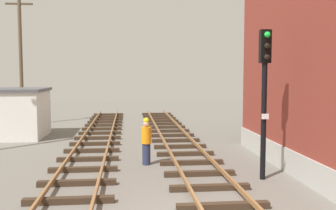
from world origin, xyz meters
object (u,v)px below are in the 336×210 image
at_px(control_hut, 19,113).
at_px(track_worker_foreground, 146,141).
at_px(utility_pole_far, 21,59).
at_px(signal_mast, 265,86).

xyz_separation_m(control_hut, track_worker_foreground, (6.84, -7.38, -0.46)).
bearing_deg(utility_pole_far, track_worker_foreground, -57.36).
bearing_deg(signal_mast, utility_pole_far, 128.27).
relative_size(signal_mast, track_worker_foreground, 2.69).
distance_m(control_hut, utility_pole_far, 6.15).
bearing_deg(signal_mast, track_worker_foreground, 146.84).
xyz_separation_m(signal_mast, control_hut, (-10.68, 9.88, -1.79)).
relative_size(control_hut, utility_pole_far, 0.44).
xyz_separation_m(control_hut, utility_pole_far, (-1.17, 5.14, 3.17)).
distance_m(signal_mast, control_hut, 14.66).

